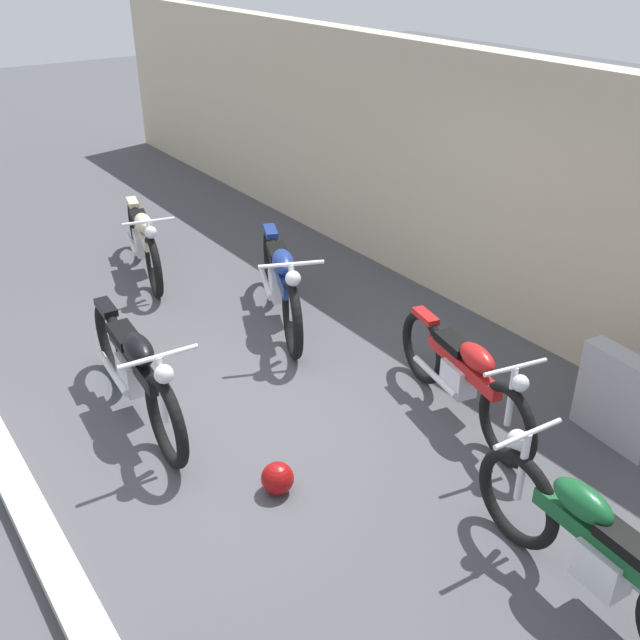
# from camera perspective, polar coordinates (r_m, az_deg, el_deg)

# --- Properties ---
(ground_plane) EXTENTS (40.00, 40.00, 0.00)m
(ground_plane) POSITION_cam_1_polar(r_m,az_deg,el_deg) (6.22, -8.11, -7.96)
(ground_plane) COLOR #47474C
(building_wall) EXTENTS (18.00, 0.30, 2.68)m
(building_wall) POSITION_cam_1_polar(r_m,az_deg,el_deg) (7.55, 14.74, 9.51)
(building_wall) COLOR beige
(building_wall) RESTS_ON ground_plane
(curb_strip) EXTENTS (18.00, 0.24, 0.12)m
(curb_strip) POSITION_cam_1_polar(r_m,az_deg,el_deg) (5.82, -22.73, -12.47)
(curb_strip) COLOR #B7B2A8
(curb_strip) RESTS_ON ground_plane
(stone_marker) EXTENTS (0.72, 0.27, 0.77)m
(stone_marker) POSITION_cam_1_polar(r_m,az_deg,el_deg) (6.23, 22.64, -5.79)
(stone_marker) COLOR #9E9EA3
(stone_marker) RESTS_ON ground_plane
(helmet) EXTENTS (0.25, 0.25, 0.25)m
(helmet) POSITION_cam_1_polar(r_m,az_deg,el_deg) (5.42, -3.39, -12.41)
(helmet) COLOR maroon
(helmet) RESTS_ON ground_plane
(motorcycle_blue) EXTENTS (2.05, 1.07, 0.99)m
(motorcycle_blue) POSITION_cam_1_polar(r_m,az_deg,el_deg) (7.47, -3.11, 3.09)
(motorcycle_blue) COLOR black
(motorcycle_blue) RESTS_ON ground_plane
(motorcycle_green) EXTENTS (2.01, 0.56, 0.90)m
(motorcycle_green) POSITION_cam_1_polar(r_m,az_deg,el_deg) (4.75, 21.04, -16.74)
(motorcycle_green) COLOR black
(motorcycle_green) RESTS_ON ground_plane
(motorcycle_black) EXTENTS (2.17, 0.60, 0.97)m
(motorcycle_black) POSITION_cam_1_polar(r_m,az_deg,el_deg) (6.15, -14.40, -3.87)
(motorcycle_black) COLOR black
(motorcycle_black) RESTS_ON ground_plane
(motorcycle_cream) EXTENTS (1.99, 0.73, 0.91)m
(motorcycle_cream) POSITION_cam_1_polar(r_m,az_deg,el_deg) (8.85, -13.81, 6.19)
(motorcycle_cream) COLOR black
(motorcycle_cream) RESTS_ON ground_plane
(motorcycle_red) EXTENTS (1.92, 0.66, 0.87)m
(motorcycle_red) POSITION_cam_1_polar(r_m,az_deg,el_deg) (6.09, 11.28, -4.34)
(motorcycle_red) COLOR black
(motorcycle_red) RESTS_ON ground_plane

